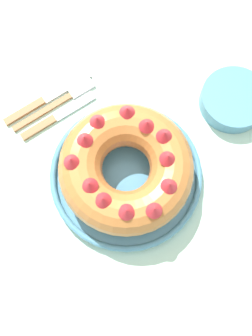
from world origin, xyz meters
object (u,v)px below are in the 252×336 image
Objects in this scene: bundt_cake at (126,168)px; fork at (60,102)px; cake_knife at (54,119)px; serving_dish at (126,175)px; side_bowl at (233,100)px; serving_knife at (42,101)px.

fork is at bearing -173.41° from bundt_cake.
bundt_cake reaches higher than fork.
cake_knife is (0.03, -0.03, -0.00)m from fork.
side_bowl is (-0.01, 0.28, 0.01)m from serving_dish.
fork is at bearing 48.84° from serving_knife.
bundt_cake is at bearing 9.01° from serving_knife.
cake_knife is at bearing -163.44° from serving_dish.
bundt_cake reaches higher than serving_knife.
bundt_cake reaches higher than side_bowl.
fork is at bearing -124.49° from side_bowl.
serving_dish is at bearing 59.07° from bundt_cake.
serving_dish is 0.20m from cake_knife.
serving_dish is 0.28m from side_bowl.
bundt_cake reaches higher than cake_knife.
side_bowl is (0.21, 0.30, 0.02)m from fork.
serving_knife is at bearing -167.04° from bundt_cake.
serving_dish is 2.18× the size of side_bowl.
bundt_cake is at bearing -120.93° from serving_dish.
side_bowl is at bearing 66.78° from cake_knife.
cake_knife is at bearing -49.82° from fork.
serving_knife and cake_knife have the same top height.
serving_dish is 0.22m from fork.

